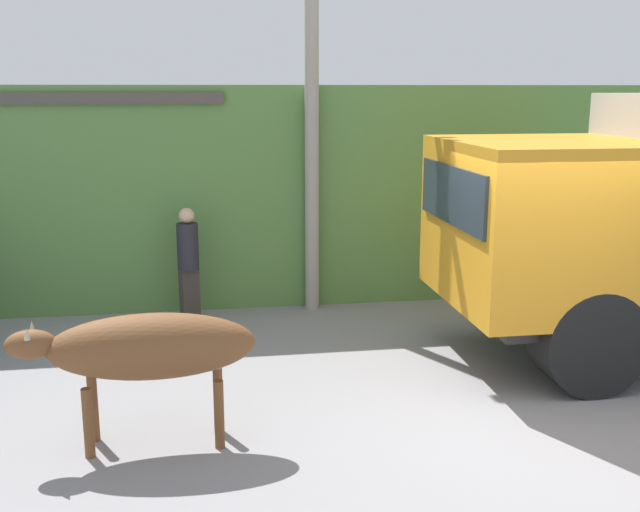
{
  "coord_description": "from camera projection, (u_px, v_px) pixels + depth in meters",
  "views": [
    {
      "loc": [
        -3.37,
        -6.86,
        3.18
      ],
      "look_at": [
        -2.23,
        0.37,
        1.55
      ],
      "focal_mm": 42.0,
      "sensor_mm": 36.0,
      "label": 1
    }
  ],
  "objects": [
    {
      "name": "hillside_embankment",
      "position": [
        381.0,
        173.0,
        14.24
      ],
      "size": [
        32.0,
        6.31,
        3.24
      ],
      "color": "#568442",
      "rests_on": "ground_plane"
    },
    {
      "name": "utility_pole",
      "position": [
        312.0,
        80.0,
        10.4
      ],
      "size": [
        0.9,
        0.2,
        6.36
      ],
      "color": "#9E998E",
      "rests_on": "ground_plane"
    },
    {
      "name": "building_backdrop",
      "position": [
        80.0,
        194.0,
        11.64
      ],
      "size": [
        4.44,
        2.7,
        3.14
      ],
      "color": "#C6B793",
      "rests_on": "ground_plane"
    },
    {
      "name": "ground_plane",
      "position": [
        535.0,
        400.0,
        7.82
      ],
      "size": [
        60.0,
        60.0,
        0.0
      ],
      "primitive_type": "plane",
      "color": "gray"
    },
    {
      "name": "pedestrian_on_hill",
      "position": [
        188.0,
        259.0,
        10.35
      ],
      "size": [
        0.39,
        0.39,
        1.6
      ],
      "rotation": [
        0.0,
        0.0,
        3.54
      ],
      "color": "#38332D",
      "rests_on": "ground_plane"
    },
    {
      "name": "brown_cow",
      "position": [
        147.0,
        348.0,
        6.66
      ],
      "size": [
        2.17,
        0.6,
        1.24
      ],
      "rotation": [
        0.0,
        0.0,
        0.11
      ],
      "color": "brown",
      "rests_on": "ground_plane"
    }
  ]
}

